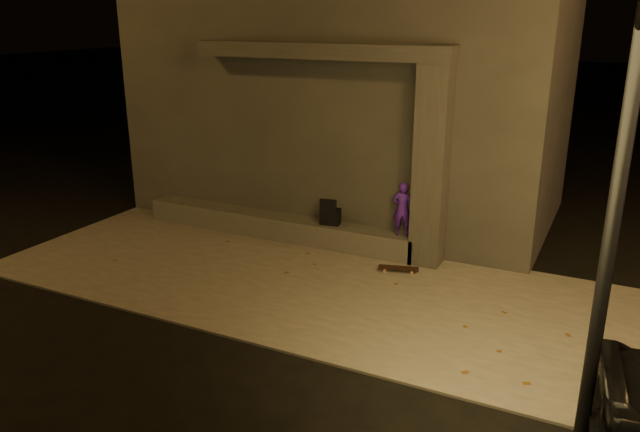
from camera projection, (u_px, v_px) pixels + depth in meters
The scene contains 10 objects.
ground at pixel (236, 332), 9.07m from camera, with size 120.00×120.00×0.00m, color black.
sidewalk at pixel (301, 281), 10.77m from camera, with size 11.00×4.40×0.04m, color #67615B.
building at pixel (354, 97), 14.22m from camera, with size 9.00×5.10×5.22m.
ledge at pixel (276, 226), 12.82m from camera, with size 6.00×0.55×0.45m, color #54514C.
column at pixel (431, 167), 10.98m from camera, with size 0.55×0.55×3.60m, color #3C3936.
canopy at pixel (321, 51), 11.35m from camera, with size 5.00×0.70×0.28m, color #3C3936.
skateboarder at pixel (403, 209), 11.45m from camera, with size 0.37×0.24×1.02m, color #4F1CBC.
backpack at pixel (330, 215), 12.17m from camera, with size 0.41×0.29×0.53m.
skateboard at pixel (399, 268), 11.09m from camera, with size 0.74×0.37×0.08m.
street_lamp_0 at pixel (634, 85), 5.35m from camera, with size 0.36×0.36×6.73m.
Camera 1 is at (4.69, -6.72, 4.42)m, focal length 35.00 mm.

